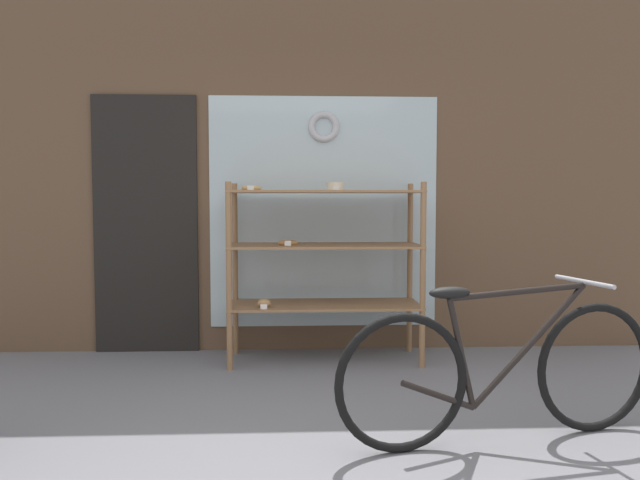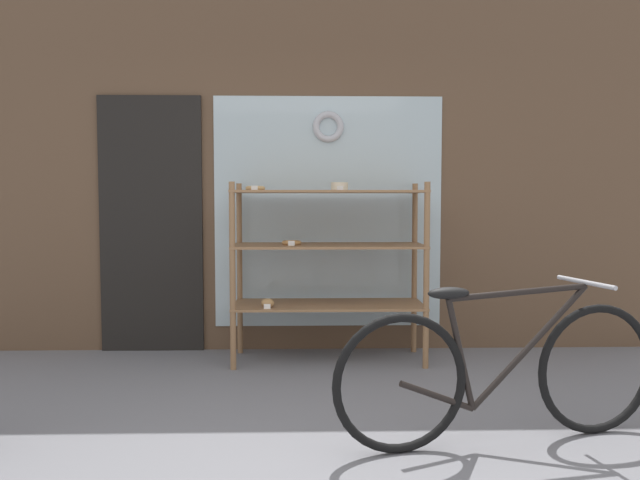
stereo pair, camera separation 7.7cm
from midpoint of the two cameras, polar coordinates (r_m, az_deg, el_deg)
name	(u,v)px [view 2 (the right image)]	position (r m, az deg, el deg)	size (l,w,h in m)	color
storefront_facade	(300,166)	(5.22, -1.46, 6.77)	(6.04, 0.13, 3.13)	brown
display_case	(326,251)	(4.82, 1.04, -0.97)	(1.47, 0.55, 1.39)	#8E6642
bicycle	(501,371)	(3.40, 16.84, -11.42)	(1.78, 0.54, 0.83)	black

